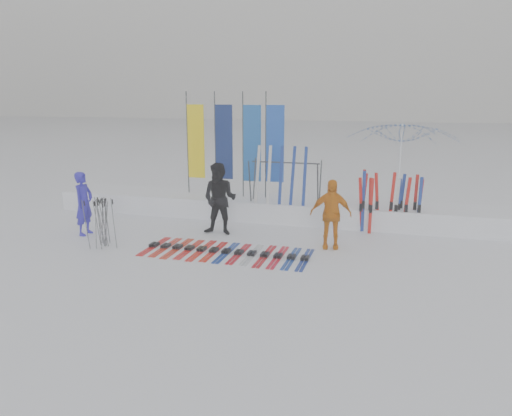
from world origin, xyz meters
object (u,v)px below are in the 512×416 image
(person_blue, at_px, (84,204))
(ski_row, at_px, (227,252))
(tent_canopy, at_px, (400,170))
(ski_rack, at_px, (285,176))
(person_black, at_px, (220,199))
(person_yellow, at_px, (331,214))

(person_blue, height_order, ski_row, person_blue)
(tent_canopy, relative_size, ski_rack, 1.64)
(person_blue, bearing_deg, person_black, -72.27)
(tent_canopy, bearing_deg, person_blue, -153.11)
(person_blue, height_order, person_black, person_black)
(person_yellow, height_order, ski_rack, ski_rack)
(tent_canopy, distance_m, ski_row, 6.21)
(person_black, height_order, ski_row, person_black)
(person_yellow, height_order, ski_row, person_yellow)
(person_blue, xyz_separation_m, ski_rack, (4.90, 2.74, 0.53))
(person_black, bearing_deg, tent_canopy, 34.06)
(tent_canopy, distance_m, ski_rack, 3.48)
(person_blue, height_order, tent_canopy, tent_canopy)
(tent_canopy, bearing_deg, person_yellow, -114.18)
(person_yellow, relative_size, ski_rack, 0.84)
(person_black, bearing_deg, person_blue, -163.47)
(ski_row, bearing_deg, person_black, 115.02)
(person_blue, bearing_deg, ski_rack, -59.33)
(person_blue, bearing_deg, ski_row, -95.35)
(person_blue, bearing_deg, tent_canopy, -61.68)
(ski_row, bearing_deg, person_blue, 173.22)
(tent_canopy, bearing_deg, person_black, -146.17)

